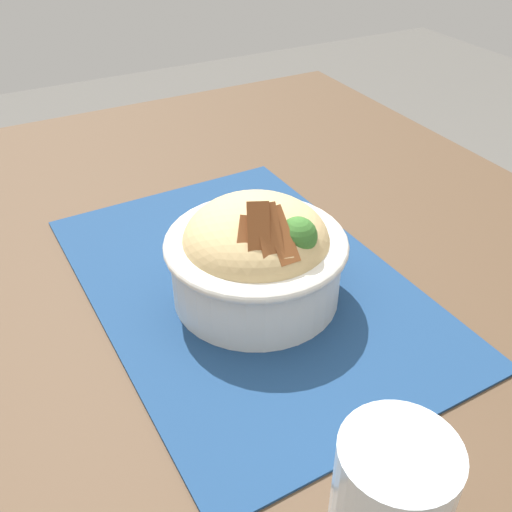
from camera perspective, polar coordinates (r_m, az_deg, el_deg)
table at (r=0.65m, az=-1.51°, el=-10.14°), size 1.21×0.97×0.75m
placemat at (r=0.64m, az=-0.87°, el=-2.84°), size 0.47×0.33×0.00m
bowl at (r=0.59m, az=0.05°, el=0.19°), size 0.21×0.21×0.13m
fork at (r=0.70m, az=-2.24°, el=1.50°), size 0.04×0.13×0.00m
drinking_glass at (r=0.42m, az=12.71°, el=-22.70°), size 0.08×0.08×0.10m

